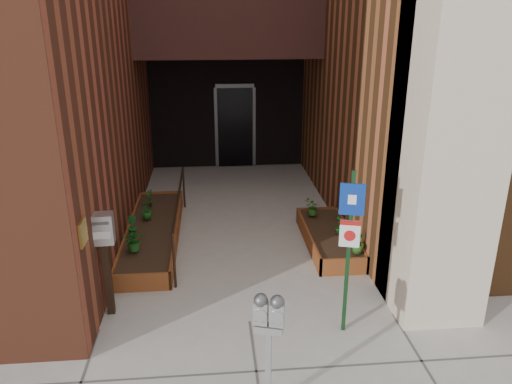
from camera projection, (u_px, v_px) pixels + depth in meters
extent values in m
plane|color=#9E9991|center=(249.00, 322.00, 6.76)|extent=(80.00, 80.00, 0.00)
cube|color=beige|center=(445.00, 157.00, 6.41)|extent=(1.10, 1.20, 4.40)
cube|color=#321616|center=(227.00, 9.00, 11.00)|extent=(4.20, 2.00, 2.00)
cube|color=black|center=(227.00, 110.00, 13.17)|extent=(4.00, 0.30, 3.00)
cube|color=black|center=(235.00, 128.00, 13.17)|extent=(0.90, 0.06, 2.10)
cube|color=#B79338|center=(83.00, 233.00, 5.89)|extent=(0.04, 0.30, 0.30)
cube|color=brown|center=(141.00, 283.00, 7.44)|extent=(0.90, 0.04, 0.30)
cube|color=brown|center=(162.00, 198.00, 10.77)|extent=(0.90, 0.04, 0.30)
cube|color=brown|center=(129.00, 234.00, 9.07)|extent=(0.04, 3.60, 0.30)
cube|color=brown|center=(177.00, 232.00, 9.14)|extent=(0.04, 3.60, 0.30)
cube|color=black|center=(153.00, 234.00, 9.11)|extent=(0.82, 3.52, 0.26)
cube|color=brown|center=(344.00, 267.00, 7.90)|extent=(0.80, 0.04, 0.30)
cube|color=brown|center=(316.00, 215.00, 9.92)|extent=(0.80, 0.04, 0.30)
cube|color=brown|center=(308.00, 239.00, 8.87)|extent=(0.04, 2.20, 0.30)
cube|color=brown|center=(350.00, 237.00, 8.94)|extent=(0.04, 2.20, 0.30)
cube|color=black|center=(329.00, 239.00, 8.91)|extent=(0.72, 2.12, 0.26)
cylinder|color=black|center=(174.00, 261.00, 7.45)|extent=(0.04, 0.04, 0.90)
cylinder|color=black|center=(184.00, 187.00, 10.54)|extent=(0.04, 0.04, 0.90)
cylinder|color=black|center=(179.00, 195.00, 8.85)|extent=(0.04, 3.30, 0.04)
cube|color=#A1A1A3|center=(268.00, 371.00, 5.14)|extent=(0.07, 0.07, 0.96)
cube|color=#A1A1A3|center=(269.00, 328.00, 4.96)|extent=(0.31, 0.19, 0.08)
cube|color=#A1A1A3|center=(261.00, 313.00, 4.92)|extent=(0.16, 0.13, 0.25)
sphere|color=#59595B|center=(261.00, 300.00, 4.87)|extent=(0.14, 0.14, 0.14)
cube|color=white|center=(260.00, 314.00, 4.86)|extent=(0.08, 0.03, 0.05)
cube|color=#B21414|center=(260.00, 321.00, 4.89)|extent=(0.08, 0.03, 0.03)
cube|color=#A1A1A3|center=(277.00, 315.00, 4.89)|extent=(0.16, 0.13, 0.25)
sphere|color=#59595B|center=(277.00, 302.00, 4.84)|extent=(0.14, 0.14, 0.14)
cube|color=white|center=(276.00, 316.00, 4.83)|extent=(0.08, 0.03, 0.05)
cube|color=#B21414|center=(276.00, 322.00, 4.86)|extent=(0.08, 0.03, 0.03)
cube|color=black|center=(348.00, 255.00, 6.22)|extent=(0.06, 0.06, 2.20)
cube|color=navy|center=(352.00, 199.00, 5.94)|extent=(0.30, 0.10, 0.40)
cube|color=white|center=(352.00, 200.00, 5.93)|extent=(0.10, 0.04, 0.12)
cube|color=white|center=(350.00, 234.00, 6.09)|extent=(0.25, 0.08, 0.35)
cube|color=#B21414|center=(350.00, 223.00, 6.04)|extent=(0.25, 0.08, 0.06)
cylinder|color=#B21414|center=(350.00, 236.00, 6.09)|extent=(0.14, 0.05, 0.14)
cube|color=black|center=(108.00, 278.00, 6.78)|extent=(0.10, 0.10, 1.09)
cube|color=#BDBDC0|center=(102.00, 229.00, 6.53)|extent=(0.31, 0.23, 0.41)
cube|color=#59595B|center=(100.00, 224.00, 6.38)|extent=(0.22, 0.02, 0.04)
cube|color=white|center=(101.00, 236.00, 6.44)|extent=(0.24, 0.02, 0.10)
imported|color=#1E5E1A|center=(134.00, 240.00, 8.04)|extent=(0.41, 0.41, 0.37)
imported|color=#17511D|center=(132.00, 226.00, 8.56)|extent=(0.28, 0.28, 0.37)
imported|color=#1A5A19|center=(146.00, 210.00, 9.29)|extent=(0.28, 0.28, 0.35)
imported|color=#1D5418|center=(150.00, 198.00, 9.93)|extent=(0.24, 0.24, 0.32)
imported|color=#2A5D1A|center=(358.00, 242.00, 7.97)|extent=(0.29, 0.29, 0.37)
imported|color=#175018|center=(339.00, 224.00, 8.68)|extent=(0.24, 0.24, 0.33)
imported|color=#29621C|center=(313.00, 207.00, 9.44)|extent=(0.41, 0.41, 0.32)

